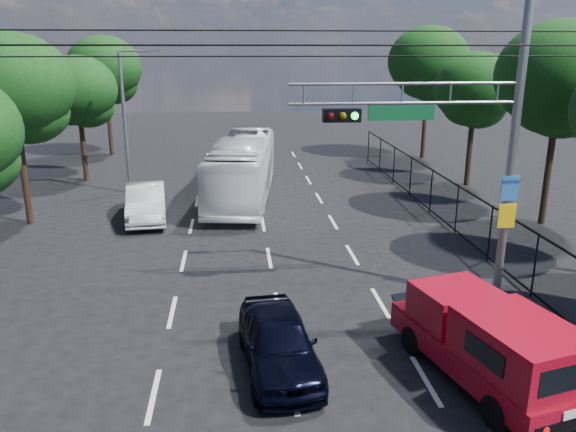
{
  "coord_description": "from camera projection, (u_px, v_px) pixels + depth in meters",
  "views": [
    {
      "loc": [
        -1.13,
        -6.62,
        7.14
      ],
      "look_at": [
        0.26,
        7.78,
        2.8
      ],
      "focal_mm": 35.0,
      "sensor_mm": 36.0,
      "label": 1
    }
  ],
  "objects": [
    {
      "name": "lane_markings",
      "position": [
        266.0,
        239.0,
        21.82
      ],
      "size": [
        6.12,
        38.0,
        0.01
      ],
      "color": "beige",
      "rests_on": "ground"
    },
    {
      "name": "signal_mast",
      "position": [
        473.0,
        122.0,
        15.07
      ],
      "size": [
        6.43,
        0.39,
        9.5
      ],
      "color": "slate",
      "rests_on": "ground"
    },
    {
      "name": "streetlight_left",
      "position": [
        128.0,
        116.0,
        27.73
      ],
      "size": [
        2.09,
        0.22,
        7.08
      ],
      "color": "slate",
      "rests_on": "ground"
    },
    {
      "name": "utility_wires",
      "position": [
        274.0,
        44.0,
        14.82
      ],
      "size": [
        22.0,
        5.04,
        0.74
      ],
      "color": "black",
      "rests_on": "ground"
    },
    {
      "name": "fence_right",
      "position": [
        476.0,
        222.0,
        20.48
      ],
      "size": [
        0.06,
        34.03,
        2.0
      ],
      "color": "black",
      "rests_on": "ground"
    },
    {
      "name": "tree_right_c",
      "position": [
        560.0,
        85.0,
        22.24
      ],
      "size": [
        5.1,
        5.1,
        8.29
      ],
      "color": "black",
      "rests_on": "ground"
    },
    {
      "name": "tree_right_d",
      "position": [
        475.0,
        94.0,
        29.13
      ],
      "size": [
        4.32,
        4.32,
        7.02
      ],
      "color": "black",
      "rests_on": "ground"
    },
    {
      "name": "tree_right_e",
      "position": [
        429.0,
        67.0,
        36.47
      ],
      "size": [
        5.28,
        5.28,
        8.58
      ],
      "color": "black",
      "rests_on": "ground"
    },
    {
      "name": "tree_left_c",
      "position": [
        14.0,
        94.0,
        22.25
      ],
      "size": [
        4.8,
        4.8,
        7.8
      ],
      "color": "black",
      "rests_on": "ground"
    },
    {
      "name": "tree_left_d",
      "position": [
        78.0,
        95.0,
        30.11
      ],
      "size": [
        4.2,
        4.2,
        6.83
      ],
      "color": "black",
      "rests_on": "ground"
    },
    {
      "name": "tree_left_e",
      "position": [
        105.0,
        73.0,
        37.48
      ],
      "size": [
        4.92,
        4.92,
        7.99
      ],
      "color": "black",
      "rests_on": "ground"
    },
    {
      "name": "red_pickup",
      "position": [
        487.0,
        340.0,
        12.27
      ],
      "size": [
        2.99,
        5.34,
        1.89
      ],
      "color": "black",
      "rests_on": "ground"
    },
    {
      "name": "navy_hatchback",
      "position": [
        279.0,
        341.0,
        12.88
      ],
      "size": [
        1.97,
        4.12,
        1.36
      ],
      "primitive_type": "imported",
      "rotation": [
        0.0,
        0.0,
        0.09
      ],
      "color": "black",
      "rests_on": "ground"
    },
    {
      "name": "white_bus",
      "position": [
        243.0,
        168.0,
        27.53
      ],
      "size": [
        3.84,
        10.97,
        2.99
      ],
      "primitive_type": "imported",
      "rotation": [
        0.0,
        0.0,
        -0.13
      ],
      "color": "white",
      "rests_on": "ground"
    },
    {
      "name": "white_van",
      "position": [
        146.0,
        203.0,
        24.19
      ],
      "size": [
        2.15,
        4.72,
        1.5
      ],
      "primitive_type": "imported",
      "rotation": [
        0.0,
        0.0,
        0.13
      ],
      "color": "silver",
      "rests_on": "ground"
    }
  ]
}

